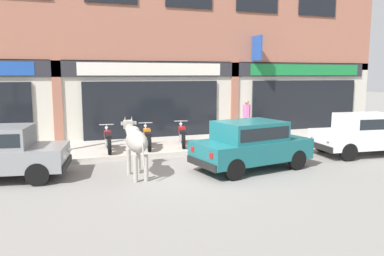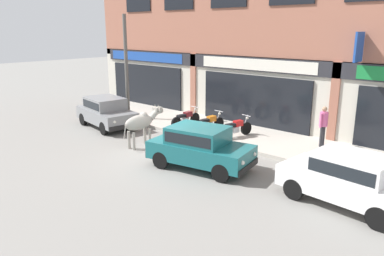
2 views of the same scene
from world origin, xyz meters
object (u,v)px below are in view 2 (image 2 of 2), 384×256
(car_0, at_px, (106,111))
(motorcycle_0, at_px, (186,119))
(cow, at_px, (141,122))
(car_1, at_px, (349,177))
(motorcycle_1, at_px, (209,123))
(pedestrian, at_px, (323,122))
(utility_pole, at_px, (126,68))
(motorcycle_2, at_px, (236,128))
(car_2, at_px, (200,145))

(car_0, distance_m, motorcycle_0, 3.91)
(cow, height_order, car_1, cow)
(car_0, height_order, motorcycle_1, car_0)
(car_0, relative_size, car_1, 1.02)
(pedestrian, bearing_deg, utility_pole, -168.24)
(car_1, bearing_deg, car_0, 176.73)
(car_1, relative_size, pedestrian, 2.32)
(car_1, distance_m, motorcycle_2, 6.58)
(car_1, height_order, utility_pole, utility_pole)
(car_0, xyz_separation_m, car_2, (6.99, -1.20, 0.00))
(car_2, height_order, motorcycle_2, car_2)
(car_0, bearing_deg, pedestrian, 20.80)
(motorcycle_0, relative_size, pedestrian, 1.13)
(car_1, height_order, motorcycle_1, car_1)
(car_0, relative_size, motorcycle_0, 2.09)
(motorcycle_2, bearing_deg, car_1, -27.47)
(motorcycle_0, bearing_deg, motorcycle_1, 0.83)
(motorcycle_0, height_order, motorcycle_1, same)
(car_2, height_order, utility_pole, utility_pole)
(motorcycle_2, bearing_deg, cow, -126.19)
(car_0, bearing_deg, utility_pole, 98.75)
(motorcycle_0, bearing_deg, car_1, -18.67)
(motorcycle_0, distance_m, motorcycle_1, 1.41)
(car_2, height_order, pedestrian, pedestrian)
(car_0, bearing_deg, car_2, -9.71)
(utility_pole, bearing_deg, pedestrian, 11.76)
(car_1, bearing_deg, motorcycle_2, 152.53)
(car_2, bearing_deg, car_0, 170.29)
(car_1, distance_m, pedestrian, 4.91)
(utility_pole, bearing_deg, car_2, -20.79)
(cow, xyz_separation_m, car_0, (-3.60, 0.89, -0.19))
(motorcycle_1, distance_m, utility_pole, 5.38)
(car_0, relative_size, utility_pole, 0.73)
(car_1, xyz_separation_m, pedestrian, (-2.51, 4.21, 0.33))
(motorcycle_0, bearing_deg, pedestrian, 11.99)
(motorcycle_1, height_order, pedestrian, pedestrian)
(motorcycle_1, height_order, utility_pole, utility_pole)
(motorcycle_2, bearing_deg, motorcycle_0, -177.48)
(cow, relative_size, motorcycle_1, 1.19)
(motorcycle_2, relative_size, pedestrian, 1.12)
(car_0, height_order, pedestrian, pedestrian)
(pedestrian, bearing_deg, motorcycle_2, -160.53)
(cow, height_order, motorcycle_2, cow)
(motorcycle_1, bearing_deg, car_0, -153.91)
(motorcycle_1, relative_size, motorcycle_2, 1.01)
(cow, bearing_deg, car_1, 1.52)
(motorcycle_1, relative_size, utility_pole, 0.35)
(car_2, distance_m, motorcycle_1, 4.21)
(car_2, bearing_deg, motorcycle_2, 105.95)
(car_1, relative_size, motorcycle_2, 2.08)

